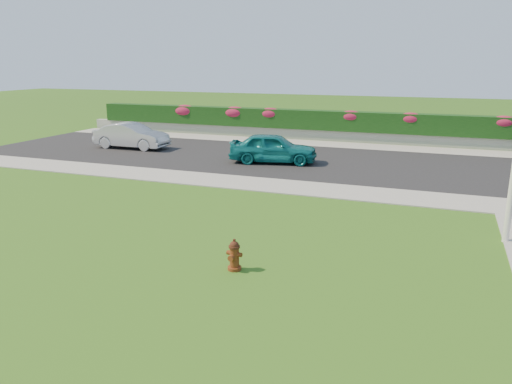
% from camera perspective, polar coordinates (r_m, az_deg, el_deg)
% --- Properties ---
extents(ground, '(120.00, 120.00, 0.00)m').
position_cam_1_polar(ground, '(10.08, -7.22, -11.70)').
color(ground, black).
rests_on(ground, ground).
extents(street_far, '(26.00, 8.00, 0.04)m').
position_cam_1_polar(street_far, '(24.24, -2.35, 4.15)').
color(street_far, black).
rests_on(street_far, ground).
extents(sidewalk_far, '(24.00, 2.00, 0.04)m').
position_cam_1_polar(sidewalk_far, '(20.32, -10.46, 1.85)').
color(sidewalk_far, gray).
rests_on(sidewalk_far, ground).
extents(sidewalk_beyond, '(34.00, 2.00, 0.04)m').
position_cam_1_polar(sidewalk_beyond, '(27.81, 9.38, 5.34)').
color(sidewalk_beyond, gray).
rests_on(sidewalk_beyond, ground).
extents(retaining_wall, '(34.00, 0.40, 0.60)m').
position_cam_1_polar(retaining_wall, '(29.23, 10.00, 6.32)').
color(retaining_wall, gray).
rests_on(retaining_wall, ground).
extents(hedge, '(32.00, 0.90, 1.10)m').
position_cam_1_polar(hedge, '(29.22, 10.11, 7.99)').
color(hedge, black).
rests_on(hedge, retaining_wall).
extents(fire_hydrant, '(0.37, 0.35, 0.72)m').
position_cam_1_polar(fire_hydrant, '(11.03, -2.50, -7.25)').
color(fire_hydrant, '#4D220C').
rests_on(fire_hydrant, ground).
extents(sedan_teal, '(4.13, 2.33, 1.33)m').
position_cam_1_polar(sedan_teal, '(22.40, 1.98, 5.06)').
color(sedan_teal, '#0E696B').
rests_on(sedan_teal, street_far).
extents(sedan_silver, '(3.98, 1.44, 1.30)m').
position_cam_1_polar(sedan_silver, '(26.98, -14.05, 6.25)').
color(sedan_silver, '#B0B1B8').
rests_on(sedan_silver, street_far).
extents(flower_clump_a, '(1.50, 0.97, 0.75)m').
position_cam_1_polar(flower_clump_a, '(32.55, -8.11, 9.19)').
color(flower_clump_a, '#A61C39').
rests_on(flower_clump_a, hedge).
extents(flower_clump_b, '(1.47, 0.94, 0.73)m').
position_cam_1_polar(flower_clump_b, '(31.05, -2.43, 9.07)').
color(flower_clump_b, '#A61C39').
rests_on(flower_clump_b, hedge).
extents(flower_clump_c, '(1.37, 0.88, 0.68)m').
position_cam_1_polar(flower_clump_c, '(30.22, 1.66, 8.96)').
color(flower_clump_c, '#A61C39').
rests_on(flower_clump_c, hedge).
extents(flower_clump_d, '(1.32, 0.85, 0.66)m').
position_cam_1_polar(flower_clump_d, '(29.02, 10.81, 8.49)').
color(flower_clump_d, '#A61C39').
rests_on(flower_clump_d, hedge).
extents(flower_clump_e, '(1.32, 0.85, 0.66)m').
position_cam_1_polar(flower_clump_e, '(28.65, 17.25, 8.02)').
color(flower_clump_e, '#A61C39').
rests_on(flower_clump_e, hedge).
extents(flower_clump_f, '(1.32, 0.85, 0.66)m').
position_cam_1_polar(flower_clump_f, '(28.74, 26.45, 7.16)').
color(flower_clump_f, '#A61C39').
rests_on(flower_clump_f, hedge).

